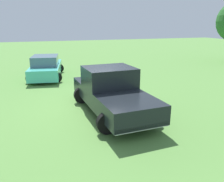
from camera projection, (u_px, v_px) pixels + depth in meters
name	position (u px, v px, depth m)	size (l,w,h in m)	color
ground_plane	(93.00, 108.00, 9.66)	(80.00, 80.00, 0.00)	#54843D
pickup_truck	(111.00, 90.00, 9.07)	(2.43, 5.11, 1.78)	black
sedan_near	(46.00, 68.00, 15.04)	(2.61, 4.76, 1.45)	black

